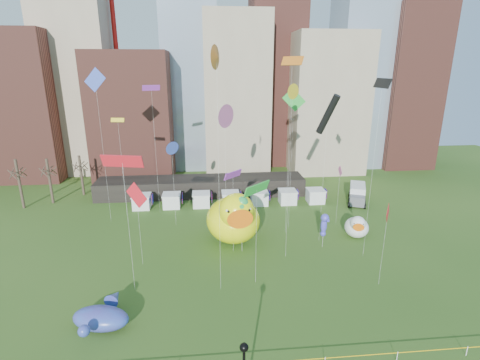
{
  "coord_description": "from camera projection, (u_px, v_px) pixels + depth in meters",
  "views": [
    {
      "loc": [
        -2.87,
        -22.25,
        22.69
      ],
      "look_at": [
        0.38,
        11.99,
        12.0
      ],
      "focal_mm": 27.0,
      "sensor_mm": 36.0,
      "label": 1
    }
  ],
  "objects": [
    {
      "name": "pavilion",
      "position": [
        202.0,
        186.0,
        67.24
      ],
      "size": [
        38.0,
        6.0,
        3.2
      ],
      "primitive_type": "cube",
      "color": "black",
      "rests_on": "ground"
    },
    {
      "name": "kite_10",
      "position": [
        328.0,
        115.0,
        44.65
      ],
      "size": [
        2.62,
        2.83,
        19.76
      ],
      "color": "silver",
      "rests_on": "ground"
    },
    {
      "name": "kite_16",
      "position": [
        137.0,
        196.0,
        41.19
      ],
      "size": [
        2.63,
        1.7,
        10.36
      ],
      "color": "silver",
      "rests_on": "ground"
    },
    {
      "name": "kite_13",
      "position": [
        172.0,
        148.0,
        51.07
      ],
      "size": [
        1.23,
        1.6,
        12.77
      ],
      "color": "silver",
      "rests_on": "ground"
    },
    {
      "name": "seahorse_purple",
      "position": [
        324.0,
        223.0,
        46.8
      ],
      "size": [
        1.27,
        1.48,
        4.74
      ],
      "rotation": [
        0.0,
        0.0,
        0.22
      ],
      "color": "silver",
      "rests_on": "ground"
    },
    {
      "name": "small_duck",
      "position": [
        357.0,
        227.0,
        50.19
      ],
      "size": [
        4.34,
        4.96,
        3.49
      ],
      "rotation": [
        0.0,
        0.0,
        -0.32
      ],
      "color": "white",
      "rests_on": "ground"
    },
    {
      "name": "kite_12",
      "position": [
        292.0,
        92.0,
        39.48
      ],
      "size": [
        1.28,
        1.39,
        21.09
      ],
      "color": "silver",
      "rests_on": "ground"
    },
    {
      "name": "kite_7",
      "position": [
        151.0,
        89.0,
        53.46
      ],
      "size": [
        2.58,
        1.34,
        20.3
      ],
      "color": "silver",
      "rests_on": "ground"
    },
    {
      "name": "kite_4",
      "position": [
        118.0,
        121.0,
        53.77
      ],
      "size": [
        2.04,
        0.65,
        15.61
      ],
      "color": "silver",
      "rests_on": "ground"
    },
    {
      "name": "kite_2",
      "position": [
        382.0,
        84.0,
        39.36
      ],
      "size": [
        0.51,
        3.46,
        21.65
      ],
      "color": "silver",
      "rests_on": "ground"
    },
    {
      "name": "kite_1",
      "position": [
        340.0,
        172.0,
        53.02
      ],
      "size": [
        0.07,
        1.63,
        9.08
      ],
      "color": "silver",
      "rests_on": "ground"
    },
    {
      "name": "kite_5",
      "position": [
        95.0,
        82.0,
        49.68
      ],
      "size": [
        3.22,
        1.01,
        22.83
      ],
      "color": "silver",
      "rests_on": "ground"
    },
    {
      "name": "kite_11",
      "position": [
        294.0,
        102.0,
        48.4
      ],
      "size": [
        3.13,
        0.52,
        20.22
      ],
      "color": "silver",
      "rests_on": "ground"
    },
    {
      "name": "kite_9",
      "position": [
        225.0,
        116.0,
        45.22
      ],
      "size": [
        1.75,
        2.74,
        18.41
      ],
      "color": "silver",
      "rests_on": "ground"
    },
    {
      "name": "kite_15",
      "position": [
        233.0,
        175.0,
        43.7
      ],
      "size": [
        2.34,
        2.37,
        10.8
      ],
      "color": "silver",
      "rests_on": "ground"
    },
    {
      "name": "kite_8",
      "position": [
        388.0,
        214.0,
        37.14
      ],
      "size": [
        1.3,
        1.91,
        9.56
      ],
      "color": "silver",
      "rests_on": "ground"
    },
    {
      "name": "skyline",
      "position": [
        228.0,
        74.0,
        80.03
      ],
      "size": [
        101.0,
        23.0,
        68.0
      ],
      "color": "brown",
      "rests_on": "ground"
    },
    {
      "name": "kite_14",
      "position": [
        292.0,
        62.0,
        44.97
      ],
      "size": [
        2.25,
        3.36,
        24.11
      ],
      "color": "silver",
      "rests_on": "ground"
    },
    {
      "name": "box_truck",
      "position": [
        357.0,
        193.0,
        63.75
      ],
      "size": [
        4.88,
        7.32,
        2.93
      ],
      "rotation": [
        0.0,
        0.0,
        -0.39
      ],
      "color": "silver",
      "rests_on": "ground"
    },
    {
      "name": "bare_trees",
      "position": [
        50.0,
        180.0,
        62.78
      ],
      "size": [
        8.44,
        6.44,
        8.5
      ],
      "color": "#382B21",
      "rests_on": "ground"
    },
    {
      "name": "kite_6",
      "position": [
        217.0,
        58.0,
        31.83
      ],
      "size": [
        0.84,
        2.16,
        24.69
      ],
      "color": "silver",
      "rests_on": "ground"
    },
    {
      "name": "kite_3",
      "position": [
        257.0,
        189.0,
        36.78
      ],
      "size": [
        3.01,
        2.89,
        11.49
      ],
      "color": "silver",
      "rests_on": "ground"
    },
    {
      "name": "vendor_tents",
      "position": [
        231.0,
        199.0,
        62.13
      ],
      "size": [
        33.24,
        2.8,
        2.4
      ],
      "color": "white",
      "rests_on": "ground"
    },
    {
      "name": "whale_inflatable",
      "position": [
        102.0,
        316.0,
        32.83
      ],
      "size": [
        5.74,
        6.75,
        2.32
      ],
      "rotation": [
        0.0,
        0.0,
        -0.23
      ],
      "color": "#44328A",
      "rests_on": "ground"
    },
    {
      "name": "kite_0",
      "position": [
        122.0,
        162.0,
        34.41
      ],
      "size": [
        4.13,
        1.45,
        14.82
      ],
      "color": "silver",
      "rests_on": "ground"
    },
    {
      "name": "seahorse_green",
      "position": [
        242.0,
        211.0,
        45.06
      ],
      "size": [
        1.75,
        2.1,
        7.54
      ],
      "rotation": [
        0.0,
        0.0,
        -0.13
      ],
      "color": "silver",
      "rests_on": "ground"
    },
    {
      "name": "big_duck",
      "position": [
        234.0,
        218.0,
        48.28
      ],
      "size": [
        8.01,
        10.27,
        7.65
      ],
      "rotation": [
        0.0,
        0.0,
        0.09
      ],
      "color": "#FBFF0D",
      "rests_on": "ground"
    }
  ]
}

